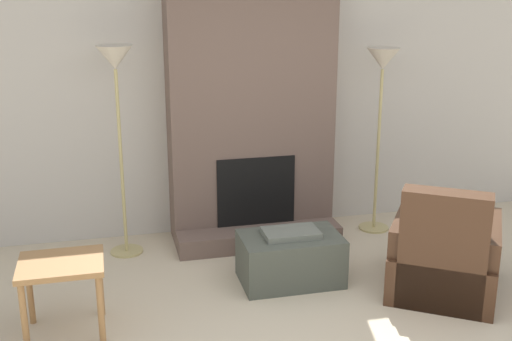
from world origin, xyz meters
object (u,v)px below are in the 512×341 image
armchair (444,260)px  side_table (62,274)px  ottoman (290,258)px  floor_lamp_right (382,77)px  floor_lamp_left (116,79)px

armchair → side_table: bearing=32.4°
ottoman → armchair: armchair is taller
armchair → floor_lamp_right: size_ratio=0.68×
ottoman → floor_lamp_left: (-1.27, 0.91, 1.36)m
ottoman → floor_lamp_right: floor_lamp_right is taller
side_table → ottoman: bearing=12.9°
floor_lamp_right → ottoman: bearing=-141.3°
ottoman → side_table: side_table is taller
armchair → floor_lamp_left: size_ratio=0.65×
side_table → floor_lamp_left: bearing=70.1°
armchair → floor_lamp_right: 1.84m
ottoman → armchair: bearing=-23.0°
ottoman → side_table: size_ratio=1.43×
armchair → side_table: armchair is taller
side_table → floor_lamp_left: 1.79m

